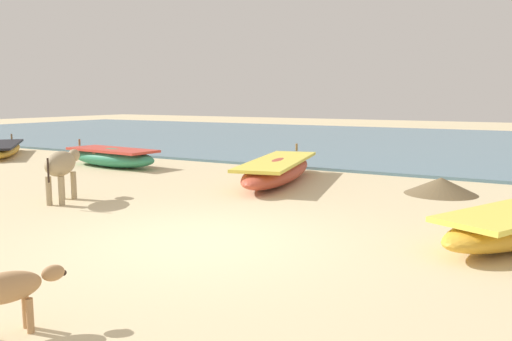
{
  "coord_description": "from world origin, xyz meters",
  "views": [
    {
      "loc": [
        4.22,
        -5.74,
        1.98
      ],
      "look_at": [
        -0.71,
        2.85,
        0.6
      ],
      "focal_mm": 36.88,
      "sensor_mm": 36.0,
      "label": 1
    }
  ],
  "objects_px": {
    "fishing_boat_0": "(112,157)",
    "fishing_boat_4": "(5,149)",
    "fishing_boat_3": "(278,170)",
    "calf_near_tan": "(8,290)",
    "cow_adult_dun": "(62,165)"
  },
  "relations": [
    {
      "from": "fishing_boat_0",
      "to": "fishing_boat_4",
      "type": "xyz_separation_m",
      "value": [
        -5.3,
        0.26,
        -0.06
      ]
    },
    {
      "from": "fishing_boat_0",
      "to": "calf_near_tan",
      "type": "bearing_deg",
      "value": 136.36
    },
    {
      "from": "fishing_boat_3",
      "to": "fishing_boat_4",
      "type": "relative_size",
      "value": 1.2
    },
    {
      "from": "calf_near_tan",
      "to": "fishing_boat_4",
      "type": "bearing_deg",
      "value": 77.8
    },
    {
      "from": "fishing_boat_3",
      "to": "calf_near_tan",
      "type": "xyz_separation_m",
      "value": [
        1.76,
        -8.22,
        0.1
      ]
    },
    {
      "from": "cow_adult_dun",
      "to": "fishing_boat_3",
      "type": "bearing_deg",
      "value": -60.33
    },
    {
      "from": "calf_near_tan",
      "to": "cow_adult_dun",
      "type": "bearing_deg",
      "value": 68.24
    },
    {
      "from": "fishing_boat_0",
      "to": "cow_adult_dun",
      "type": "bearing_deg",
      "value": 130.36
    },
    {
      "from": "fishing_boat_3",
      "to": "fishing_boat_0",
      "type": "bearing_deg",
      "value": 75.68
    },
    {
      "from": "calf_near_tan",
      "to": "fishing_boat_0",
      "type": "bearing_deg",
      "value": 63.09
    },
    {
      "from": "fishing_boat_0",
      "to": "calf_near_tan",
      "type": "height_order",
      "value": "fishing_boat_0"
    },
    {
      "from": "fishing_boat_4",
      "to": "calf_near_tan",
      "type": "distance_m",
      "value": 15.14
    },
    {
      "from": "cow_adult_dun",
      "to": "fishing_boat_0",
      "type": "bearing_deg",
      "value": 5.89
    },
    {
      "from": "cow_adult_dun",
      "to": "calf_near_tan",
      "type": "distance_m",
      "value": 5.95
    },
    {
      "from": "fishing_boat_0",
      "to": "fishing_boat_4",
      "type": "bearing_deg",
      "value": 2.8
    }
  ]
}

